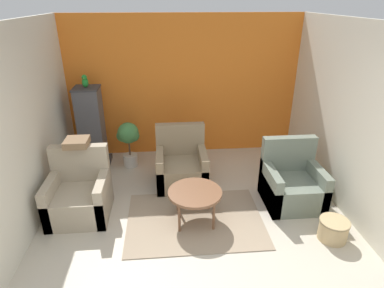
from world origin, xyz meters
name	(u,v)px	position (x,y,z in m)	size (l,w,h in m)	color
ground_plane	(206,285)	(0.00, 0.00, 0.00)	(20.00, 20.00, 0.00)	beige
wall_back_accent	(184,87)	(0.00, 3.46, 1.32)	(4.45, 0.06, 2.65)	orange
wall_left	(31,123)	(-2.20, 1.71, 1.32)	(0.06, 3.43, 2.65)	beige
wall_right	(341,114)	(2.20, 1.71, 1.32)	(0.06, 3.43, 2.65)	beige
area_rug	(195,219)	(-0.01, 1.14, 0.01)	(1.90, 1.38, 0.01)	gray
coffee_table	(195,194)	(-0.01, 1.14, 0.44)	(0.74, 0.74, 0.48)	brown
armchair_left	(80,196)	(-1.64, 1.44, 0.30)	(0.82, 0.78, 0.97)	tan
armchair_right	(292,184)	(1.49, 1.47, 0.30)	(0.82, 0.78, 0.97)	slate
armchair_middle	(181,167)	(-0.14, 2.17, 0.30)	(0.82, 0.78, 0.97)	#8E7A5B
birdcage	(92,129)	(-1.71, 2.98, 0.72)	(0.53, 0.53, 1.48)	#353539
parrot	(85,81)	(-1.71, 2.98, 1.58)	(0.10, 0.19, 0.22)	#1E842D
potted_plant	(128,138)	(-1.06, 2.86, 0.56)	(0.42, 0.38, 0.86)	beige
wicker_basket	(333,229)	(1.74, 0.60, 0.15)	(0.38, 0.38, 0.28)	tan
throw_pillow	(77,142)	(-1.64, 1.72, 1.02)	(0.32, 0.32, 0.10)	#846647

